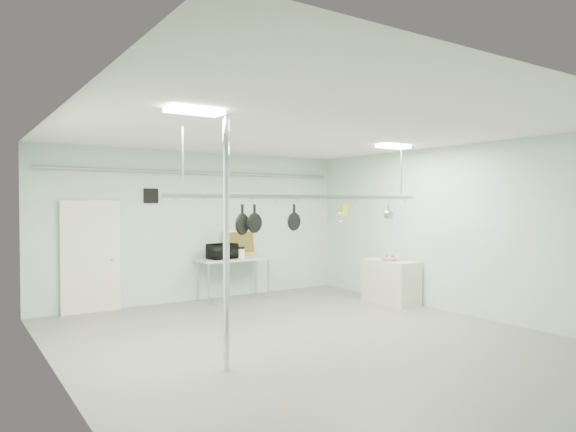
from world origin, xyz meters
TOP-DOWN VIEW (x-y plane):
  - floor at (0.00, 0.00)m, footprint 8.00×8.00m
  - ceiling at (0.00, 0.00)m, footprint 7.00×8.00m
  - back_wall at (0.00, 3.99)m, footprint 7.00×0.02m
  - right_wall at (3.49, 0.00)m, footprint 0.02×8.00m
  - door at (-2.30, 3.94)m, footprint 1.10×0.10m
  - wall_vent at (-1.10, 3.97)m, footprint 0.30×0.04m
  - conduit_pipe at (0.00, 3.90)m, footprint 6.60×0.07m
  - chrome_pole at (-1.70, -0.60)m, footprint 0.08×0.08m
  - prep_table at (0.60, 3.60)m, footprint 1.60×0.70m
  - side_cabinet at (3.15, 1.40)m, footprint 0.60×1.20m
  - pot_rack at (0.20, 0.30)m, footprint 4.80×0.06m
  - light_panel_left at (-2.20, -0.80)m, footprint 0.65×0.30m
  - light_panel_right at (2.40, 0.60)m, footprint 0.65×0.30m
  - microwave at (0.32, 3.58)m, footprint 0.64×0.48m
  - coffee_canister at (0.72, 3.50)m, footprint 0.18×0.18m
  - painting_large at (0.91, 3.90)m, footprint 0.78×0.16m
  - painting_small at (1.17, 3.90)m, footprint 0.31×0.10m
  - fruit_bowl at (3.08, 1.35)m, footprint 0.49×0.49m
  - skillet_left at (-0.98, 0.30)m, footprint 0.32×0.20m
  - skillet_mid at (-0.78, 0.30)m, footprint 0.30×0.13m
  - skillet_right at (-0.06, 0.30)m, footprint 0.29×0.13m
  - whisk at (0.89, 0.30)m, footprint 0.18×0.18m
  - grater at (0.97, 0.30)m, footprint 0.10×0.05m
  - saucepan at (1.99, 0.30)m, footprint 0.15×0.09m
  - fruit_cluster at (3.08, 1.35)m, footprint 0.24×0.24m

SIDE VIEW (x-z plane):
  - floor at x=0.00m, z-range 0.00..0.00m
  - side_cabinet at x=3.15m, z-range 0.00..0.90m
  - prep_table at x=0.60m, z-range 0.38..1.28m
  - fruit_bowl at x=3.08m, z-range 0.90..0.99m
  - fruit_cluster at x=3.08m, z-range 0.94..1.03m
  - coffee_canister at x=0.72m, z-range 0.91..1.11m
  - painting_small at x=1.17m, z-range 0.90..1.16m
  - door at x=-2.30m, z-range -0.05..2.15m
  - microwave at x=0.32m, z-range 0.90..1.23m
  - painting_large at x=0.91m, z-range 0.90..1.49m
  - back_wall at x=0.00m, z-range 0.00..3.20m
  - right_wall at x=3.49m, z-range 0.00..3.20m
  - chrome_pole at x=-1.70m, z-range 0.00..3.20m
  - skillet_left at x=-0.98m, z-range 1.66..2.09m
  - skillet_mid at x=-0.78m, z-range 1.67..2.09m
  - skillet_right at x=-0.06m, z-range 1.69..2.09m
  - whisk at x=0.89m, z-range 1.75..2.09m
  - saucepan at x=1.99m, z-range 1.83..2.09m
  - grater at x=0.97m, z-range 1.85..2.09m
  - pot_rack at x=0.20m, z-range 1.73..2.73m
  - wall_vent at x=-1.10m, z-range 2.10..2.40m
  - conduit_pipe at x=0.00m, z-range 2.71..2.79m
  - light_panel_left at x=-2.20m, z-range 3.14..3.19m
  - light_panel_right at x=2.40m, z-range 3.14..3.19m
  - ceiling at x=0.00m, z-range 3.18..3.20m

